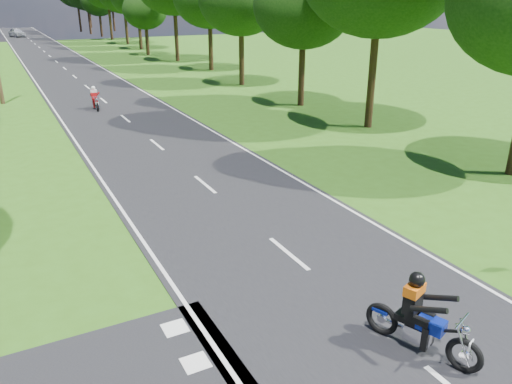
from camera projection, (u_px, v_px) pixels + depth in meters
ground at (332, 290)px, 11.84m from camera, size 160.00×160.00×0.00m
main_road at (56, 62)px, 53.11m from camera, size 7.00×140.00×0.02m
road_markings at (57, 64)px, 51.50m from camera, size 7.40×140.00×0.01m
rider_near_blue at (424, 315)px, 9.47m from camera, size 1.35×2.12×1.68m
rider_far_red at (95, 98)px, 30.43m from camera, size 0.62×1.70×1.40m
distant_car at (17, 33)px, 84.90m from camera, size 2.86×4.63×1.47m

